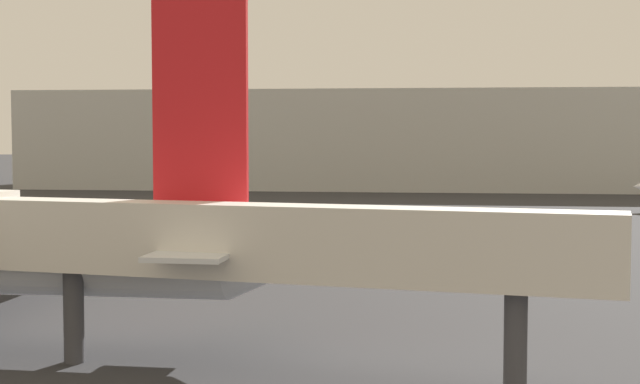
# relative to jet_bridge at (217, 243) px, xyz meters

# --- Properties ---
(jet_bridge) EXTENTS (23.54, 6.16, 5.81)m
(jet_bridge) POSITION_rel_jet_bridge_xyz_m (0.00, 0.00, 0.00)
(jet_bridge) COLOR silver
(jet_bridge) RESTS_ON ground_plane
(terminal_building) EXTENTS (99.34, 26.46, 13.50)m
(terminal_building) POSITION_rel_jet_bridge_xyz_m (-0.91, 106.44, 2.43)
(terminal_building) COLOR #B7B7B2
(terminal_building) RESTS_ON ground_plane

